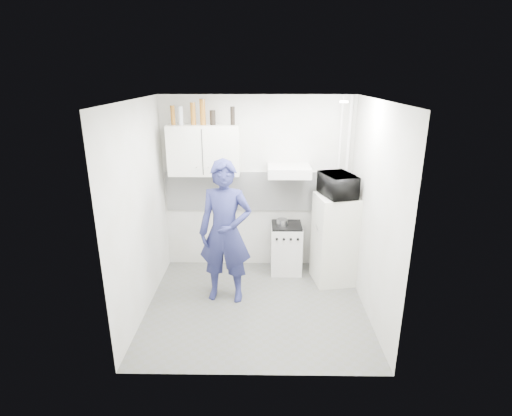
{
  "coord_description": "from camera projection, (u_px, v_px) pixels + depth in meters",
  "views": [
    {
      "loc": [
        0.06,
        -4.51,
        2.88
      ],
      "look_at": [
        -0.01,
        0.3,
        1.25
      ],
      "focal_mm": 28.0,
      "sensor_mm": 36.0,
      "label": 1
    }
  ],
  "objects": [
    {
      "name": "stove",
      "position": [
        286.0,
        249.0,
        6.02
      ],
      "size": [
        0.46,
        0.46,
        0.73
      ],
      "primitive_type": "cube",
      "color": "silver",
      "rests_on": "floor"
    },
    {
      "name": "backsplash",
      "position": [
        257.0,
        191.0,
        5.98
      ],
      "size": [
        2.74,
        0.03,
        0.6
      ],
      "primitive_type": "cube",
      "color": "white",
      "rests_on": "wall_back"
    },
    {
      "name": "wall_left",
      "position": [
        140.0,
        212.0,
        4.8
      ],
      "size": [
        0.0,
        2.6,
        2.6
      ],
      "primitive_type": "plane",
      "rotation": [
        1.57,
        0.0,
        1.57
      ],
      "color": "silver",
      "rests_on": "floor"
    },
    {
      "name": "bottle_a",
      "position": [
        173.0,
        115.0,
        5.48
      ],
      "size": [
        0.06,
        0.06,
        0.26
      ],
      "primitive_type": "cylinder",
      "color": "brown",
      "rests_on": "upper_cabinet"
    },
    {
      "name": "pipe_a",
      "position": [
        345.0,
        186.0,
        5.87
      ],
      "size": [
        0.05,
        0.05,
        2.6
      ],
      "primitive_type": "cylinder",
      "color": "silver",
      "rests_on": "floor"
    },
    {
      "name": "floor",
      "position": [
        256.0,
        306.0,
        5.2
      ],
      "size": [
        2.8,
        2.8,
        0.0
      ],
      "primitive_type": "plane",
      "color": "#56574C",
      "rests_on": "ground"
    },
    {
      "name": "upper_cabinet",
      "position": [
        204.0,
        150.0,
        5.63
      ],
      "size": [
        1.0,
        0.35,
        0.7
      ],
      "primitive_type": "cube",
      "color": "white",
      "rests_on": "wall_back"
    },
    {
      "name": "canister_a",
      "position": [
        213.0,
        118.0,
        5.48
      ],
      "size": [
        0.08,
        0.08,
        0.2
      ],
      "primitive_type": "cylinder",
      "color": "black",
      "rests_on": "upper_cabinet"
    },
    {
      "name": "ceiling_spot_fixture",
      "position": [
        344.0,
        102.0,
        4.55
      ],
      "size": [
        0.1,
        0.1,
        0.02
      ],
      "primitive_type": "cylinder",
      "color": "white",
      "rests_on": "ceiling"
    },
    {
      "name": "range_hood",
      "position": [
        289.0,
        171.0,
        5.63
      ],
      "size": [
        0.6,
        0.5,
        0.14
      ],
      "primitive_type": "cube",
      "color": "silver",
      "rests_on": "wall_back"
    },
    {
      "name": "bottle_b",
      "position": [
        181.0,
        116.0,
        5.48
      ],
      "size": [
        0.07,
        0.07,
        0.25
      ],
      "primitive_type": "cylinder",
      "color": "#B2B7BC",
      "rests_on": "upper_cabinet"
    },
    {
      "name": "fridge",
      "position": [
        334.0,
        239.0,
        5.65
      ],
      "size": [
        0.62,
        0.62,
        1.29
      ],
      "primitive_type": "cube",
      "rotation": [
        0.0,
        0.0,
        0.17
      ],
      "color": "white",
      "rests_on": "floor"
    },
    {
      "name": "pipe_b",
      "position": [
        337.0,
        186.0,
        5.87
      ],
      "size": [
        0.04,
        0.04,
        2.6
      ],
      "primitive_type": "cylinder",
      "color": "silver",
      "rests_on": "floor"
    },
    {
      "name": "wall_back",
      "position": [
        257.0,
        184.0,
        5.96
      ],
      "size": [
        2.8,
        0.0,
        2.8
      ],
      "primitive_type": "plane",
      "rotation": [
        1.57,
        0.0,
        0.0
      ],
      "color": "silver",
      "rests_on": "floor"
    },
    {
      "name": "ceiling",
      "position": [
        256.0,
        100.0,
        4.36
      ],
      "size": [
        2.8,
        2.8,
        0.0
      ],
      "primitive_type": "plane",
      "color": "white",
      "rests_on": "wall_back"
    },
    {
      "name": "microwave",
      "position": [
        338.0,
        185.0,
        5.39
      ],
      "size": [
        0.64,
        0.52,
        0.31
      ],
      "primitive_type": "imported",
      "rotation": [
        0.0,
        0.0,
        1.86
      ],
      "color": "black",
      "rests_on": "fridge"
    },
    {
      "name": "bottle_e",
      "position": [
        233.0,
        116.0,
        5.47
      ],
      "size": [
        0.06,
        0.06,
        0.25
      ],
      "primitive_type": "cylinder",
      "color": "black",
      "rests_on": "upper_cabinet"
    },
    {
      "name": "saucepan",
      "position": [
        282.0,
        222.0,
        5.86
      ],
      "size": [
        0.16,
        0.16,
        0.09
      ],
      "primitive_type": "cylinder",
      "color": "silver",
      "rests_on": "stove_top"
    },
    {
      "name": "wall_right",
      "position": [
        373.0,
        213.0,
        4.76
      ],
      "size": [
        0.0,
        2.6,
        2.6
      ],
      "primitive_type": "plane",
      "rotation": [
        1.57,
        0.0,
        -1.57
      ],
      "color": "silver",
      "rests_on": "floor"
    },
    {
      "name": "stove_top",
      "position": [
        287.0,
        225.0,
        5.9
      ],
      "size": [
        0.44,
        0.44,
        0.03
      ],
      "primitive_type": "cube",
      "color": "black",
      "rests_on": "stove"
    },
    {
      "name": "person",
      "position": [
        225.0,
        232.0,
        5.11
      ],
      "size": [
        0.73,
        0.53,
        1.89
      ],
      "primitive_type": "imported",
      "rotation": [
        0.0,
        0.0,
        -0.11
      ],
      "color": "navy",
      "rests_on": "floor"
    },
    {
      "name": "bottle_c",
      "position": [
        193.0,
        114.0,
        5.47
      ],
      "size": [
        0.07,
        0.07,
        0.3
      ],
      "primitive_type": "cylinder",
      "color": "brown",
      "rests_on": "upper_cabinet"
    },
    {
      "name": "bottle_d",
      "position": [
        203.0,
        112.0,
        5.46
      ],
      "size": [
        0.08,
        0.08,
        0.35
      ],
      "primitive_type": "cylinder",
      "color": "brown",
      "rests_on": "upper_cabinet"
    }
  ]
}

